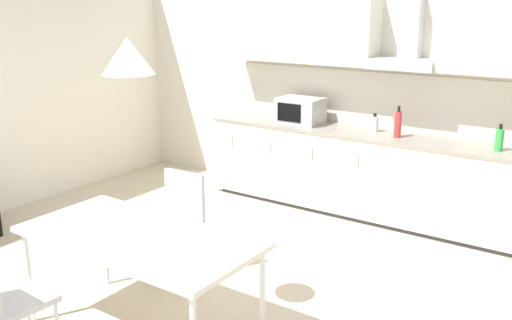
% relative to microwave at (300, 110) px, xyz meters
% --- Properties ---
extents(ground_plane, '(8.74, 8.80, 0.02)m').
position_rel_microwave_xyz_m(ground_plane, '(0.48, -2.63, -1.04)').
color(ground_plane, beige).
extents(wall_back, '(6.99, 0.10, 2.60)m').
position_rel_microwave_xyz_m(wall_back, '(0.48, 0.36, 0.27)').
color(wall_back, silver).
rests_on(wall_back, ground_plane).
extents(kitchen_counter, '(4.17, 0.64, 0.89)m').
position_rel_microwave_xyz_m(kitchen_counter, '(1.11, 0.00, -0.58)').
color(kitchen_counter, '#333333').
rests_on(kitchen_counter, ground_plane).
extents(backsplash_tile, '(4.15, 0.02, 0.58)m').
position_rel_microwave_xyz_m(backsplash_tile, '(1.11, 0.30, 0.15)').
color(backsplash_tile, silver).
rests_on(backsplash_tile, kitchen_counter).
extents(upper_wall_cabinets, '(4.15, 0.40, 0.71)m').
position_rel_microwave_xyz_m(upper_wall_cabinets, '(1.11, 0.14, 0.86)').
color(upper_wall_cabinets, silver).
extents(microwave, '(0.48, 0.35, 0.28)m').
position_rel_microwave_xyz_m(microwave, '(0.00, 0.00, 0.00)').
color(microwave, '#ADADB2').
rests_on(microwave, kitchen_counter).
extents(bottle_red, '(0.07, 0.07, 0.31)m').
position_rel_microwave_xyz_m(bottle_red, '(1.14, -0.05, -0.01)').
color(bottle_red, red).
rests_on(bottle_red, kitchen_counter).
extents(bottle_white, '(0.08, 0.08, 0.20)m').
position_rel_microwave_xyz_m(bottle_white, '(0.85, 0.05, -0.06)').
color(bottle_white, white).
rests_on(bottle_white, kitchen_counter).
extents(bottle_green, '(0.07, 0.07, 0.25)m').
position_rel_microwave_xyz_m(bottle_green, '(2.09, -0.04, -0.03)').
color(bottle_green, green).
rests_on(bottle_green, kitchen_counter).
extents(dining_table, '(1.62, 0.80, 0.72)m').
position_rel_microwave_xyz_m(dining_table, '(0.51, -2.96, -0.35)').
color(dining_table, silver).
rests_on(dining_table, ground_plane).
extents(chair_far_left, '(0.42, 0.42, 0.87)m').
position_rel_microwave_xyz_m(chair_far_left, '(0.14, -2.18, -0.50)').
color(chair_far_left, '#B2B2B7').
rests_on(chair_far_left, ground_plane).
extents(pendant_lamp, '(0.32, 0.32, 0.22)m').
position_rel_microwave_xyz_m(pendant_lamp, '(0.51, -2.96, 0.84)').
color(pendant_lamp, silver).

